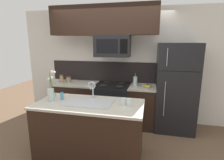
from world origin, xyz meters
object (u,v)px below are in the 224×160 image
Objects in this scene: refrigerator at (175,88)px; spare_glass at (129,102)px; stove_range at (113,104)px; storage_jar_medium at (69,79)px; drinking_glass at (124,101)px; dish_soap_bottle at (62,96)px; storage_jar_tall at (62,79)px; microwave at (113,46)px; french_press at (135,81)px; sink_faucet at (92,87)px; flower_vase at (51,93)px; banana_bunch at (147,86)px.

refrigerator is 1.51m from spare_glass.
stove_range is 1.44m from spare_glass.
drinking_glass is at bearing -39.51° from storage_jar_medium.
refrigerator is 2.29m from dish_soap_bottle.
stove_range is 5.64× the size of dish_soap_bottle.
drinking_glass is at bearing -35.41° from storage_jar_tall.
microwave is 0.90m from french_press.
stove_range is 0.74m from french_press.
sink_faucet reaches higher than french_press.
dish_soap_bottle is (-1.94, -1.22, 0.06)m from refrigerator.
flower_vase is (-0.62, -0.23, -0.07)m from sink_faucet.
sink_faucet is (-0.88, -0.98, 0.18)m from banana_bunch.
sink_faucet is 0.67m from flower_vase.
dish_soap_bottle is at bearing -61.62° from storage_jar_tall.
microwave is 1.50m from drinking_glass.
flower_vase is (-0.15, -0.07, 0.06)m from dish_soap_bottle.
flower_vase is (-0.75, -1.25, -0.72)m from microwave.
french_press reaches higher than dish_soap_bottle.
dish_soap_bottle is 0.18m from flower_vase.
refrigerator is 1.82m from sink_faucet.
microwave is at bearing -178.24° from refrigerator.
french_press is at bearing 46.87° from flower_vase.
dish_soap_bottle is (-1.35, -1.14, 0.05)m from banana_bunch.
stove_range is at bearing 112.70° from spare_glass.
sink_faucet is 0.70m from spare_glass.
flower_vase is (-1.24, -1.33, 0.03)m from french_press.
storage_jar_tall is 0.39× the size of flower_vase.
microwave is at bearing 0.65° from storage_jar_tall.
sink_faucet is (-0.13, -1.04, 0.65)m from stove_range.
drinking_glass is (0.56, -0.17, -0.14)m from sink_faucet.
stove_range is at bearing 90.16° from microwave.
storage_jar_medium is 0.50× the size of french_press.
refrigerator reaches higher than flower_vase.
sink_faucet is (1.10, -1.00, 0.10)m from storage_jar_tall.
microwave is 1.44m from storage_jar_tall.
storage_jar_medium is at bearing 26.19° from storage_jar_tall.
french_press is 1.62× the size of dish_soap_bottle.
banana_bunch is (-0.59, -0.08, 0.02)m from refrigerator.
refrigerator is 3.69× the size of flower_vase.
spare_glass is (0.03, -1.30, -0.04)m from french_press.
refrigerator reaches higher than banana_bunch.
sink_faucet is at bearing -119.49° from french_press.
storage_jar_tall is at bearing -176.84° from french_press.
stove_range is at bearing -173.04° from french_press.
flower_vase is at bearing -75.65° from storage_jar_medium.
stove_range is 1.43m from dish_soap_bottle.
flower_vase reaches higher than spare_glass.
dish_soap_bottle reaches higher than banana_bunch.
stove_range is at bearing 59.32° from flower_vase.
banana_bunch is 1.77m from dish_soap_bottle.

